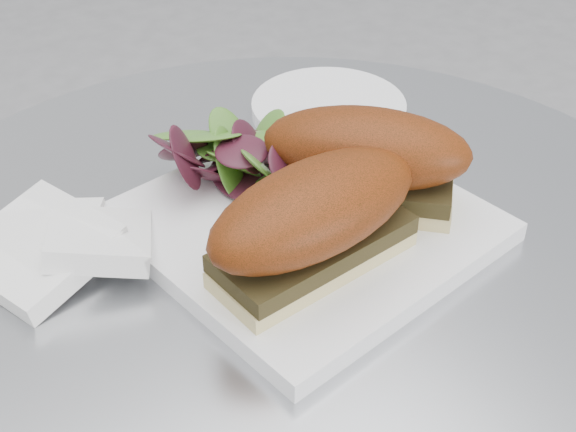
# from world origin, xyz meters

# --- Properties ---
(plate) EXTENTS (0.28, 0.28, 0.02)m
(plate) POSITION_xyz_m (0.03, 0.03, 0.74)
(plate) COLOR white
(plate) RESTS_ON table
(sandwich_left) EXTENTS (0.18, 0.09, 0.08)m
(sandwich_left) POSITION_xyz_m (0.00, -0.02, 0.79)
(sandwich_left) COLOR #C9BC7D
(sandwich_left) RESTS_ON plate
(sandwich_right) EXTENTS (0.16, 0.16, 0.08)m
(sandwich_right) POSITION_xyz_m (0.08, 0.02, 0.79)
(sandwich_right) COLOR #C9BC7D
(sandwich_right) RESTS_ON plate
(salad) EXTENTS (0.12, 0.12, 0.05)m
(salad) POSITION_xyz_m (0.01, 0.10, 0.77)
(salad) COLOR #5E9430
(salad) RESTS_ON plate
(napkin) EXTENTS (0.13, 0.13, 0.02)m
(napkin) POSITION_xyz_m (-0.14, 0.09, 0.74)
(napkin) COLOR white
(napkin) RESTS_ON table
(saucer) EXTENTS (0.15, 0.15, 0.01)m
(saucer) POSITION_xyz_m (0.15, 0.17, 0.74)
(saucer) COLOR white
(saucer) RESTS_ON table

